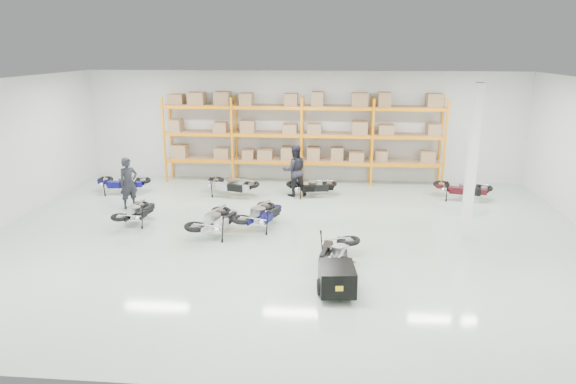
# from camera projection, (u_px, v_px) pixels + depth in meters

# --- Properties ---
(room) EXTENTS (18.00, 18.00, 18.00)m
(room) POSITION_uv_depth(u_px,v_px,m) (288.00, 163.00, 14.51)
(room) COLOR #A9BDAA
(room) RESTS_ON ground
(pallet_rack) EXTENTS (11.28, 0.98, 3.62)m
(pallet_rack) POSITION_uv_depth(u_px,v_px,m) (302.00, 128.00, 20.69)
(pallet_rack) COLOR orange
(pallet_rack) RESTS_ON ground
(structural_column) EXTENTS (0.25, 0.25, 4.50)m
(structural_column) POSITION_uv_depth(u_px,v_px,m) (472.00, 163.00, 14.55)
(structural_column) COLOR white
(structural_column) RESTS_ON ground
(moto_blue_centre) EXTENTS (1.50, 2.03, 1.18)m
(moto_blue_centre) POSITION_uv_depth(u_px,v_px,m) (261.00, 211.00, 15.84)
(moto_blue_centre) COLOR #07074A
(moto_blue_centre) RESTS_ON ground
(moto_silver_left) EXTENTS (1.42, 2.06, 1.22)m
(moto_silver_left) POSITION_uv_depth(u_px,v_px,m) (215.00, 216.00, 15.24)
(moto_silver_left) COLOR #B3B5BA
(moto_silver_left) RESTS_ON ground
(moto_black_far_left) EXTENTS (1.01, 1.69, 1.03)m
(moto_black_far_left) POSITION_uv_depth(u_px,v_px,m) (136.00, 209.00, 16.25)
(moto_black_far_left) COLOR black
(moto_black_far_left) RESTS_ON ground
(moto_touring_right) EXTENTS (1.15, 1.87, 1.14)m
(moto_touring_right) POSITION_uv_depth(u_px,v_px,m) (337.00, 247.00, 13.03)
(moto_touring_right) COLOR black
(moto_touring_right) RESTS_ON ground
(trailer) EXTENTS (0.88, 1.69, 0.70)m
(trailer) POSITION_uv_depth(u_px,v_px,m) (337.00, 279.00, 11.53)
(trailer) COLOR black
(trailer) RESTS_ON ground
(moto_back_a) EXTENTS (1.80, 0.90, 1.17)m
(moto_back_a) POSITION_uv_depth(u_px,v_px,m) (122.00, 179.00, 19.59)
(moto_back_a) COLOR #0E0B6B
(moto_back_a) RESTS_ON ground
(moto_back_b) EXTENTS (2.05, 1.47, 1.20)m
(moto_back_b) POSITION_uv_depth(u_px,v_px,m) (230.00, 181.00, 19.23)
(moto_back_b) COLOR #A9ADB2
(moto_back_b) RESTS_ON ground
(moto_back_c) EXTENTS (1.74, 1.03, 1.07)m
(moto_back_c) POSITION_uv_depth(u_px,v_px,m) (312.00, 183.00, 19.20)
(moto_back_c) COLOR black
(moto_back_c) RESTS_ON ground
(moto_back_d) EXTENTS (1.98, 1.35, 1.17)m
(moto_back_d) POSITION_uv_depth(u_px,v_px,m) (462.00, 185.00, 18.76)
(moto_back_d) COLOR #400C13
(moto_back_d) RESTS_ON ground
(person_left) EXTENTS (0.76, 0.76, 1.78)m
(person_left) POSITION_uv_depth(u_px,v_px,m) (129.00, 183.00, 17.72)
(person_left) COLOR black
(person_left) RESTS_ON ground
(person_back) EXTENTS (1.12, 0.97, 1.95)m
(person_back) POSITION_uv_depth(u_px,v_px,m) (295.00, 170.00, 19.16)
(person_back) COLOR black
(person_back) RESTS_ON ground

